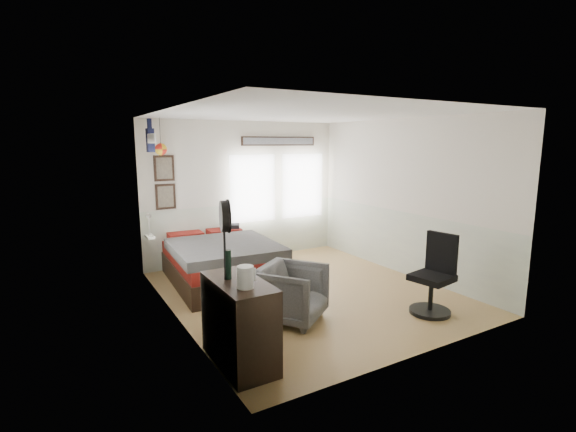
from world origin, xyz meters
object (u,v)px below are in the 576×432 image
at_px(dresser, 239,322).
at_px(task_chair, 434,281).
at_px(armchair, 292,293).
at_px(nightstand, 230,249).
at_px(bed, 221,262).

bearing_deg(dresser, task_chair, -2.07).
relative_size(dresser, task_chair, 0.92).
xyz_separation_m(dresser, armchair, (1.02, 0.65, -0.08)).
height_order(nightstand, task_chair, task_chair).
height_order(armchair, nightstand, armchair).
distance_m(bed, dresser, 2.67).
height_order(armchair, task_chair, task_chair).
xyz_separation_m(bed, nightstand, (0.54, 0.90, -0.06)).
height_order(dresser, task_chair, task_chair).
bearing_deg(task_chair, armchair, 147.35).
height_order(bed, armchair, armchair).
xyz_separation_m(bed, dresser, (-0.78, -2.55, 0.11)).
xyz_separation_m(dresser, nightstand, (1.32, 3.46, -0.17)).
xyz_separation_m(nightstand, task_chair, (1.50, -3.56, 0.16)).
distance_m(dresser, nightstand, 3.70).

